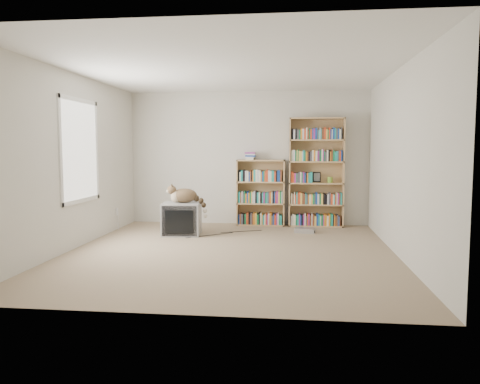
# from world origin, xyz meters

# --- Properties ---
(floor) EXTENTS (4.50, 5.00, 0.01)m
(floor) POSITION_xyz_m (0.00, 0.00, 0.00)
(floor) COLOR gray
(floor) RESTS_ON ground
(wall_back) EXTENTS (4.50, 0.02, 2.50)m
(wall_back) POSITION_xyz_m (0.00, 2.50, 1.25)
(wall_back) COLOR beige
(wall_back) RESTS_ON floor
(wall_front) EXTENTS (4.50, 0.02, 2.50)m
(wall_front) POSITION_xyz_m (0.00, -2.50, 1.25)
(wall_front) COLOR beige
(wall_front) RESTS_ON floor
(wall_left) EXTENTS (0.02, 5.00, 2.50)m
(wall_left) POSITION_xyz_m (-2.25, 0.00, 1.25)
(wall_left) COLOR beige
(wall_left) RESTS_ON floor
(wall_right) EXTENTS (0.02, 5.00, 2.50)m
(wall_right) POSITION_xyz_m (2.25, 0.00, 1.25)
(wall_right) COLOR beige
(wall_right) RESTS_ON floor
(ceiling) EXTENTS (4.50, 5.00, 0.02)m
(ceiling) POSITION_xyz_m (0.00, 0.00, 2.50)
(ceiling) COLOR white
(ceiling) RESTS_ON wall_back
(window) EXTENTS (0.02, 1.22, 1.52)m
(window) POSITION_xyz_m (-2.24, 0.20, 1.40)
(window) COLOR white
(window) RESTS_ON wall_left
(crt_tv) EXTENTS (0.66, 0.61, 0.53)m
(crt_tv) POSITION_xyz_m (-0.98, 1.23, 0.27)
(crt_tv) COLOR gray
(crt_tv) RESTS_ON floor
(cat) EXTENTS (0.72, 0.44, 0.52)m
(cat) POSITION_xyz_m (-0.89, 1.24, 0.62)
(cat) COLOR #392517
(cat) RESTS_ON crt_tv
(bookcase_tall) EXTENTS (0.99, 0.30, 1.99)m
(bookcase_tall) POSITION_xyz_m (1.28, 2.36, 0.94)
(bookcase_tall) COLOR tan
(bookcase_tall) RESTS_ON floor
(bookcase_short) EXTENTS (0.89, 0.30, 1.23)m
(bookcase_short) POSITION_xyz_m (0.26, 2.36, 0.56)
(bookcase_short) COLOR tan
(bookcase_short) RESTS_ON floor
(book_stack) EXTENTS (0.20, 0.26, 0.14)m
(book_stack) POSITION_xyz_m (0.07, 2.34, 1.30)
(book_stack) COLOR red
(book_stack) RESTS_ON bookcase_short
(green_mug) EXTENTS (0.09, 0.09, 0.10)m
(green_mug) POSITION_xyz_m (1.53, 2.34, 0.86)
(green_mug) COLOR #74A52F
(green_mug) RESTS_ON bookcase_tall
(framed_print) EXTENTS (0.14, 0.05, 0.19)m
(framed_print) POSITION_xyz_m (1.29, 2.44, 0.91)
(framed_print) COLOR black
(framed_print) RESTS_ON bookcase_tall
(dvd_player) EXTENTS (0.37, 0.29, 0.08)m
(dvd_player) POSITION_xyz_m (1.07, 1.65, 0.04)
(dvd_player) COLOR #ADACB1
(dvd_player) RESTS_ON floor
(wall_outlet) EXTENTS (0.01, 0.08, 0.13)m
(wall_outlet) POSITION_xyz_m (-2.24, 1.57, 0.32)
(wall_outlet) COLOR silver
(wall_outlet) RESTS_ON wall_left
(floor_cables) EXTENTS (1.20, 0.70, 0.01)m
(floor_cables) POSITION_xyz_m (-0.20, 1.32, 0.00)
(floor_cables) COLOR black
(floor_cables) RESTS_ON floor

